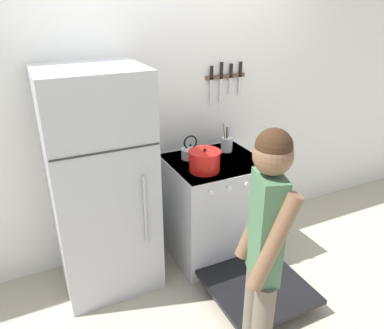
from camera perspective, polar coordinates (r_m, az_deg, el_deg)
name	(u,v)px	position (r m, az deg, el deg)	size (l,w,h in m)	color
ground_plane	(168,237)	(3.69, -3.61, -10.97)	(14.00, 14.00, 0.00)	#B2A893
wall_back	(163,108)	(3.17, -4.41, 8.59)	(10.00, 0.06, 2.55)	silver
refrigerator	(101,185)	(2.84, -13.65, -3.01)	(0.71, 0.66, 1.71)	#B7BABF
stove_range	(216,209)	(3.27, 3.68, -6.80)	(0.77, 1.40, 0.88)	silver
dutch_oven_pot	(205,161)	(2.88, 1.92, 0.55)	(0.29, 0.25, 0.19)	red
tea_kettle	(191,152)	(3.12, -0.21, 1.99)	(0.20, 0.16, 0.20)	silver
utensil_jar	(227,144)	(3.28, 5.30, 3.14)	(0.10, 0.10, 0.26)	silver
person	(263,255)	(2.01, 10.84, -13.42)	(0.32, 0.38, 1.59)	#6B6051
wall_knife_strip	(226,76)	(3.32, 5.16, 13.27)	(0.38, 0.03, 0.36)	brown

